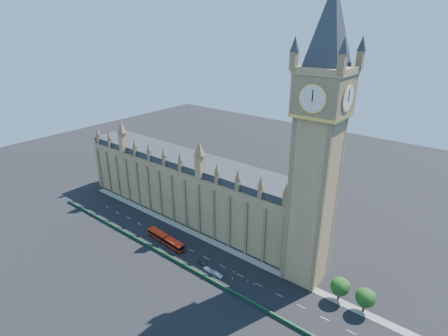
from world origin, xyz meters
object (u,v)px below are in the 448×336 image
Objects in this scene: red_bus at (166,239)px; car_grey at (202,262)px; car_white at (217,274)px; car_silver at (208,269)px.

red_bus is 20.61m from car_grey.
car_grey is (20.57, -0.72, -1.11)m from red_bus.
car_grey is at bearing 2.01° from red_bus.
red_bus is 29.46m from car_white.
red_bus reaches higher than car_grey.
car_grey is 0.87× the size of car_white.
red_bus reaches higher than car_silver.
car_grey is 1.03× the size of car_silver.
car_silver is at bearing 90.46° from car_white.
car_white is (29.33, -2.46, -1.13)m from red_bus.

